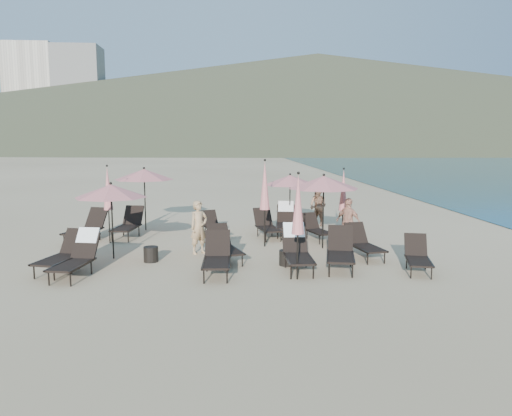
{
  "coord_description": "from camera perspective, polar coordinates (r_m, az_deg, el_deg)",
  "views": [
    {
      "loc": [
        -0.93,
        -12.98,
        3.42
      ],
      "look_at": [
        0.26,
        3.5,
        1.1
      ],
      "focal_mm": 35.0,
      "sensor_mm": 36.0,
      "label": 1
    }
  ],
  "objects": [
    {
      "name": "lounger_10",
      "position": [
        17.9,
        3.41,
        -1.31
      ],
      "size": [
        0.89,
        1.85,
        1.11
      ],
      "rotation": [
        0.0,
        0.0,
        -0.14
      ],
      "color": "black",
      "rests_on": "ground"
    },
    {
      "name": "umbrella_open_2",
      "position": [
        18.94,
        -12.66,
        3.77
      ],
      "size": [
        2.2,
        2.2,
        2.36
      ],
      "color": "black",
      "rests_on": "ground"
    },
    {
      "name": "ground",
      "position": [
        13.46,
        -0.03,
        -6.73
      ],
      "size": [
        800.0,
        800.0,
        0.0
      ],
      "primitive_type": "plane",
      "color": "#D6BA8C",
      "rests_on": "ground"
    },
    {
      "name": "lounger_8",
      "position": [
        17.61,
        -4.87,
        -1.93
      ],
      "size": [
        1.0,
        1.57,
        0.84
      ],
      "rotation": [
        0.0,
        0.0,
        0.33
      ],
      "color": "black",
      "rests_on": "ground"
    },
    {
      "name": "volcanic_headland",
      "position": [
        324.6,
        8.94,
        11.99
      ],
      "size": [
        690.0,
        690.0,
        55.0
      ],
      "color": "brown",
      "rests_on": "ground"
    },
    {
      "name": "hotel_skyline",
      "position": [
        299.65,
        -22.61,
        11.38
      ],
      "size": [
        109.0,
        82.0,
        55.0
      ],
      "color": "beige",
      "rests_on": "ground"
    },
    {
      "name": "lounger_1",
      "position": [
        13.27,
        -19.72,
        -5.08
      ],
      "size": [
        0.98,
        1.86,
        1.1
      ],
      "rotation": [
        0.0,
        0.0,
        -0.2
      ],
      "color": "black",
      "rests_on": "ground"
    },
    {
      "name": "lounger_7",
      "position": [
        17.83,
        -14.39,
        -1.76
      ],
      "size": [
        0.95,
        1.86,
        1.02
      ],
      "rotation": [
        0.0,
        0.0,
        -0.16
      ],
      "color": "black",
      "rests_on": "ground"
    },
    {
      "name": "umbrella_closed_2",
      "position": [
        16.88,
        -16.58,
        2.12
      ],
      "size": [
        0.3,
        0.3,
        2.57
      ],
      "color": "black",
      "rests_on": "ground"
    },
    {
      "name": "beachgoer_a",
      "position": [
        14.9,
        -6.55,
        -2.19
      ],
      "size": [
        0.7,
        0.64,
        1.6
      ],
      "primitive_type": "imported",
      "rotation": [
        0.0,
        0.0,
        0.6
      ],
      "color": "tan",
      "rests_on": "ground"
    },
    {
      "name": "umbrella_open_0",
      "position": [
        14.62,
        -16.24,
        1.88
      ],
      "size": [
        2.05,
        2.05,
        2.2
      ],
      "color": "black",
      "rests_on": "ground"
    },
    {
      "name": "lounger_2",
      "position": [
        14.02,
        -3.67,
        -4.26
      ],
      "size": [
        1.09,
        1.78,
        0.96
      ],
      "rotation": [
        0.0,
        0.0,
        0.29
      ],
      "color": "black",
      "rests_on": "ground"
    },
    {
      "name": "umbrella_open_1",
      "position": [
        15.48,
        7.75,
        2.93
      ],
      "size": [
        2.18,
        2.18,
        2.35
      ],
      "color": "black",
      "rests_on": "ground"
    },
    {
      "name": "umbrella_closed_0",
      "position": [
        11.97,
        4.83,
        0.35
      ],
      "size": [
        0.31,
        0.31,
        2.64
      ],
      "color": "black",
      "rests_on": "ground"
    },
    {
      "name": "beachgoer_c",
      "position": [
        16.16,
        10.52,
        -1.59
      ],
      "size": [
        0.88,
        0.92,
        1.54
      ],
      "primitive_type": "imported",
      "rotation": [
        0.0,
        0.0,
        2.3
      ],
      "color": "tan",
      "rests_on": "ground"
    },
    {
      "name": "umbrella_open_3",
      "position": [
        18.34,
        3.92,
        3.21
      ],
      "size": [
        1.99,
        1.99,
        2.14
      ],
      "color": "black",
      "rests_on": "ground"
    },
    {
      "name": "lounger_13",
      "position": [
        13.57,
        18.0,
        -5.21
      ],
      "size": [
        0.95,
        1.63,
        0.88
      ],
      "rotation": [
        0.0,
        0.0,
        -0.26
      ],
      "color": "black",
      "rests_on": "ground"
    },
    {
      "name": "lounger_5",
      "position": [
        13.35,
        9.63,
        -4.83
      ],
      "size": [
        1.06,
        1.91,
        1.04
      ],
      "rotation": [
        0.0,
        0.0,
        -0.22
      ],
      "color": "black",
      "rests_on": "ground"
    },
    {
      "name": "umbrella_closed_1",
      "position": [
        16.55,
        9.95,
        1.97
      ],
      "size": [
        0.29,
        0.29,
        2.47
      ],
      "color": "black",
      "rests_on": "ground"
    },
    {
      "name": "lounger_11",
      "position": [
        16.99,
        6.9,
        -2.31
      ],
      "size": [
        0.96,
        1.59,
        0.86
      ],
      "rotation": [
        0.0,
        0.0,
        0.28
      ],
      "color": "black",
      "rests_on": "ground"
    },
    {
      "name": "umbrella_closed_3",
      "position": [
        15.62,
        1.01,
        2.53
      ],
      "size": [
        0.33,
        0.33,
        2.78
      ],
      "color": "black",
      "rests_on": "ground"
    },
    {
      "name": "lounger_0",
      "position": [
        13.84,
        -21.2,
        -4.88
      ],
      "size": [
        1.12,
        1.86,
        1.0
      ],
      "rotation": [
        0.0,
        0.0,
        -0.28
      ],
      "color": "black",
      "rests_on": "ground"
    },
    {
      "name": "lounger_3",
      "position": [
        12.67,
        -4.5,
        -5.5
      ],
      "size": [
        0.73,
        1.77,
        1.01
      ],
      "rotation": [
        0.0,
        0.0,
        -0.04
      ],
      "color": "black",
      "rests_on": "ground"
    },
    {
      "name": "lounger_12",
      "position": [
        14.68,
        12.21,
        -3.92
      ],
      "size": [
        0.9,
        1.71,
        0.93
      ],
      "rotation": [
        0.0,
        0.0,
        0.18
      ],
      "color": "black",
      "rests_on": "ground"
    },
    {
      "name": "lounger_6",
      "position": [
        17.56,
        -18.75,
        -2.05
      ],
      "size": [
        1.26,
        1.94,
        1.05
      ],
      "rotation": [
        0.0,
        0.0,
        -0.34
      ],
      "color": "black",
      "rests_on": "ground"
    },
    {
      "name": "lounger_9",
      "position": [
        17.24,
        1.25,
        -1.94
      ],
      "size": [
        0.93,
        1.75,
        0.96
      ],
      "rotation": [
        0.0,
        0.0,
        0.19
      ],
      "color": "black",
      "rests_on": "ground"
    },
    {
      "name": "side_table_1",
      "position": [
        13.6,
        3.53,
        -5.7
      ],
      "size": [
        0.42,
        0.42,
        0.41
      ],
      "primitive_type": "cylinder",
      "color": "black",
      "rests_on": "ground"
    },
    {
      "name": "beachgoer_b",
      "position": [
        19.65,
        7.1,
        0.22
      ],
      "size": [
        0.94,
        0.96,
        1.56
      ],
      "primitive_type": "imported",
      "rotation": [
        0.0,
        0.0,
        -0.86
      ],
      "color": "#986B4E",
      "rests_on": "ground"
    },
    {
      "name": "side_table_0",
      "position": [
        14.25,
        -11.92,
        -5.19
      ],
      "size": [
        0.41,
        0.41,
        0.43
      ],
      "primitive_type": "cylinder",
      "color": "black",
      "rests_on": "ground"
    },
    {
      "name": "lounger_4",
      "position": [
        13.14,
        4.7,
        -4.69
      ],
      "size": [
        0.69,
        1.83,
        1.13
      ],
      "rotation": [
        0.0,
        0.0,
        -0.01
      ],
      "color": "black",
      "rests_on": "ground"
    }
  ]
}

